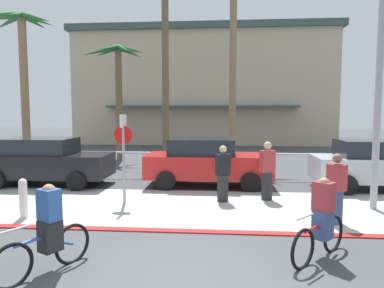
{
  "coord_description": "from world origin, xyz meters",
  "views": [
    {
      "loc": [
        0.71,
        -5.44,
        2.65
      ],
      "look_at": [
        -0.24,
        6.0,
        1.6
      ],
      "focal_mm": 33.49,
      "sensor_mm": 36.0,
      "label": 1
    }
  ],
  "objects_px": {
    "bollard_0": "(23,198)",
    "pedestrian_0": "(223,176)",
    "cyclist_blue_0": "(47,231)",
    "cyclist_red_1": "(322,221)",
    "car_red_2": "(207,162)",
    "palm_tree_4": "(165,28)",
    "pedestrian_1": "(267,173)",
    "stop_sign_bike_lane": "(123,146)",
    "car_silver_3": "(379,164)",
    "car_black_1": "(47,161)",
    "palm_tree_3": "(118,72)",
    "palm_tree_2": "(22,48)",
    "pedestrian_2": "(336,192)",
    "palm_tree_5": "(233,29)"
  },
  "relations": [
    {
      "from": "pedestrian_0",
      "to": "car_red_2",
      "type": "bearing_deg",
      "value": 103.73
    },
    {
      "from": "stop_sign_bike_lane",
      "to": "palm_tree_3",
      "type": "bearing_deg",
      "value": 107.03
    },
    {
      "from": "car_silver_3",
      "to": "cyclist_blue_0",
      "type": "height_order",
      "value": "car_silver_3"
    },
    {
      "from": "car_red_2",
      "to": "car_silver_3",
      "type": "height_order",
      "value": "same"
    },
    {
      "from": "car_black_1",
      "to": "pedestrian_2",
      "type": "xyz_separation_m",
      "value": [
        8.93,
        -3.74,
        -0.1
      ]
    },
    {
      "from": "stop_sign_bike_lane",
      "to": "pedestrian_1",
      "type": "xyz_separation_m",
      "value": [
        4.12,
        0.77,
        -0.86
      ]
    },
    {
      "from": "cyclist_blue_0",
      "to": "pedestrian_2",
      "type": "height_order",
      "value": "pedestrian_2"
    },
    {
      "from": "palm_tree_2",
      "to": "car_black_1",
      "type": "xyz_separation_m",
      "value": [
        2.82,
        -3.6,
        -4.64
      ]
    },
    {
      "from": "bollard_0",
      "to": "pedestrian_2",
      "type": "height_order",
      "value": "pedestrian_2"
    },
    {
      "from": "stop_sign_bike_lane",
      "to": "pedestrian_0",
      "type": "xyz_separation_m",
      "value": [
        2.81,
        0.45,
        -0.91
      ]
    },
    {
      "from": "palm_tree_2",
      "to": "pedestrian_2",
      "type": "height_order",
      "value": "palm_tree_2"
    },
    {
      "from": "cyclist_red_1",
      "to": "pedestrian_1",
      "type": "distance_m",
      "value": 4.21
    },
    {
      "from": "pedestrian_1",
      "to": "pedestrian_2",
      "type": "distance_m",
      "value": 2.52
    },
    {
      "from": "car_black_1",
      "to": "bollard_0",
      "type": "bearing_deg",
      "value": -70.76
    },
    {
      "from": "bollard_0",
      "to": "palm_tree_5",
      "type": "height_order",
      "value": "palm_tree_5"
    },
    {
      "from": "car_black_1",
      "to": "car_silver_3",
      "type": "xyz_separation_m",
      "value": [
        11.53,
        0.13,
        0.0
      ]
    },
    {
      "from": "pedestrian_0",
      "to": "pedestrian_1",
      "type": "xyz_separation_m",
      "value": [
        1.31,
        0.31,
        0.05
      ]
    },
    {
      "from": "palm_tree_4",
      "to": "pedestrian_0",
      "type": "height_order",
      "value": "palm_tree_4"
    },
    {
      "from": "car_silver_3",
      "to": "pedestrian_1",
      "type": "height_order",
      "value": "pedestrian_1"
    },
    {
      "from": "pedestrian_1",
      "to": "pedestrian_2",
      "type": "bearing_deg",
      "value": -58.11
    },
    {
      "from": "car_red_2",
      "to": "car_black_1",
      "type": "bearing_deg",
      "value": -176.7
    },
    {
      "from": "palm_tree_2",
      "to": "pedestrian_1",
      "type": "height_order",
      "value": "palm_tree_2"
    },
    {
      "from": "bollard_0",
      "to": "pedestrian_0",
      "type": "height_order",
      "value": "pedestrian_0"
    },
    {
      "from": "cyclist_blue_0",
      "to": "cyclist_red_1",
      "type": "distance_m",
      "value": 4.73
    },
    {
      "from": "palm_tree_5",
      "to": "pedestrian_1",
      "type": "height_order",
      "value": "palm_tree_5"
    },
    {
      "from": "bollard_0",
      "to": "palm_tree_3",
      "type": "xyz_separation_m",
      "value": [
        -0.78,
        11.01,
        4.27
      ]
    },
    {
      "from": "palm_tree_2",
      "to": "palm_tree_5",
      "type": "distance_m",
      "value": 10.1
    },
    {
      "from": "cyclist_blue_0",
      "to": "pedestrian_2",
      "type": "relative_size",
      "value": 0.97
    },
    {
      "from": "stop_sign_bike_lane",
      "to": "car_black_1",
      "type": "bearing_deg",
      "value": 145.78
    },
    {
      "from": "palm_tree_3",
      "to": "car_silver_3",
      "type": "height_order",
      "value": "palm_tree_3"
    },
    {
      "from": "palm_tree_4",
      "to": "palm_tree_2",
      "type": "bearing_deg",
      "value": -153.22
    },
    {
      "from": "car_black_1",
      "to": "pedestrian_2",
      "type": "relative_size",
      "value": 2.63
    },
    {
      "from": "car_black_1",
      "to": "car_red_2",
      "type": "xyz_separation_m",
      "value": [
        5.74,
        0.33,
        0.0
      ]
    },
    {
      "from": "pedestrian_2",
      "to": "pedestrian_1",
      "type": "bearing_deg",
      "value": 121.89
    },
    {
      "from": "car_red_2",
      "to": "palm_tree_4",
      "type": "bearing_deg",
      "value": 111.29
    },
    {
      "from": "palm_tree_2",
      "to": "palm_tree_4",
      "type": "xyz_separation_m",
      "value": [
        6.09,
        3.07,
        1.47
      ]
    },
    {
      "from": "pedestrian_0",
      "to": "pedestrian_2",
      "type": "distance_m",
      "value": 3.21
    },
    {
      "from": "stop_sign_bike_lane",
      "to": "car_black_1",
      "type": "height_order",
      "value": "stop_sign_bike_lane"
    },
    {
      "from": "palm_tree_5",
      "to": "cyclist_red_1",
      "type": "distance_m",
      "value": 13.76
    },
    {
      "from": "cyclist_blue_0",
      "to": "pedestrian_1",
      "type": "relative_size",
      "value": 0.92
    },
    {
      "from": "bollard_0",
      "to": "pedestrian_1",
      "type": "distance_m",
      "value": 6.66
    },
    {
      "from": "cyclist_blue_0",
      "to": "cyclist_red_1",
      "type": "xyz_separation_m",
      "value": [
        4.63,
        0.97,
        0.0
      ]
    },
    {
      "from": "car_red_2",
      "to": "pedestrian_1",
      "type": "bearing_deg",
      "value": -46.14
    },
    {
      "from": "palm_tree_5",
      "to": "car_silver_3",
      "type": "height_order",
      "value": "palm_tree_5"
    },
    {
      "from": "car_red_2",
      "to": "pedestrian_2",
      "type": "relative_size",
      "value": 2.63
    },
    {
      "from": "palm_tree_2",
      "to": "cyclist_blue_0",
      "type": "bearing_deg",
      "value": -58.93
    },
    {
      "from": "bollard_0",
      "to": "palm_tree_5",
      "type": "bearing_deg",
      "value": 62.61
    },
    {
      "from": "stop_sign_bike_lane",
      "to": "palm_tree_2",
      "type": "height_order",
      "value": "palm_tree_2"
    },
    {
      "from": "stop_sign_bike_lane",
      "to": "car_red_2",
      "type": "relative_size",
      "value": 0.58
    },
    {
      "from": "pedestrian_0",
      "to": "pedestrian_2",
      "type": "xyz_separation_m",
      "value": [
        2.64,
        -1.83,
        0.0
      ]
    }
  ]
}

